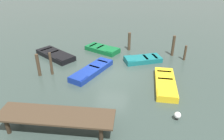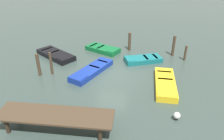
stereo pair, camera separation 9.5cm
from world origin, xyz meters
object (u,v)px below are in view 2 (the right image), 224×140
(mooring_piling_near_right, at_px, (38,65))
(mooring_piling_mid_right, at_px, (174,46))
(rowboat_teal, at_px, (143,59))
(rowboat_yellow, at_px, (165,84))
(rowboat_green, at_px, (103,49))
(rowboat_black, at_px, (56,55))
(marker_buoy, at_px, (177,116))
(mooring_piling_far_left, at_px, (185,53))
(mooring_piling_mid_left, at_px, (130,42))
(dock_segment, at_px, (55,116))
(rowboat_blue, at_px, (92,70))
(mooring_piling_near_left, at_px, (51,64))

(mooring_piling_near_right, bearing_deg, mooring_piling_mid_right, -151.04)
(rowboat_teal, bearing_deg, rowboat_yellow, 90.93)
(rowboat_green, bearing_deg, rowboat_teal, 1.26)
(rowboat_teal, bearing_deg, rowboat_green, -47.42)
(mooring_piling_mid_right, xyz_separation_m, mooring_piling_near_right, (10.04, 5.56, -0.07))
(rowboat_black, bearing_deg, rowboat_yellow, 12.74)
(mooring_piling_near_right, distance_m, marker_buoy, 10.17)
(mooring_piling_mid_right, bearing_deg, mooring_piling_far_left, 137.97)
(rowboat_teal, distance_m, mooring_piling_mid_left, 2.90)
(dock_segment, distance_m, rowboat_blue, 6.17)
(dock_segment, xyz_separation_m, mooring_piling_near_right, (3.57, -5.10, 0.02))
(mooring_piling_far_left, height_order, mooring_piling_mid_left, mooring_piling_mid_left)
(rowboat_black, xyz_separation_m, mooring_piling_mid_right, (-10.24, -2.19, 0.71))
(rowboat_black, bearing_deg, dock_segment, -33.78)
(rowboat_teal, bearing_deg, mooring_piling_mid_left, -84.01)
(rowboat_teal, height_order, rowboat_black, same)
(rowboat_yellow, relative_size, mooring_piling_near_right, 2.35)
(rowboat_blue, bearing_deg, rowboat_teal, 147.49)
(rowboat_black, height_order, mooring_piling_near_left, mooring_piling_near_left)
(mooring_piling_mid_right, bearing_deg, rowboat_yellow, 80.83)
(rowboat_green, height_order, mooring_piling_mid_left, mooring_piling_mid_left)
(mooring_piling_far_left, bearing_deg, dock_segment, 52.89)
(rowboat_yellow, distance_m, mooring_piling_near_right, 9.18)
(dock_segment, relative_size, mooring_piling_near_left, 3.36)
(dock_segment, distance_m, rowboat_yellow, 7.63)
(rowboat_black, bearing_deg, mooring_piling_far_left, 39.08)
(rowboat_teal, bearing_deg, mooring_piling_near_right, 2.96)
(rowboat_blue, bearing_deg, marker_buoy, 74.99)
(mooring_piling_mid_right, bearing_deg, mooring_piling_mid_left, -9.21)
(rowboat_black, distance_m, mooring_piling_near_right, 3.43)
(mooring_piling_mid_right, bearing_deg, rowboat_black, 12.09)
(mooring_piling_mid_left, bearing_deg, rowboat_green, 17.64)
(dock_segment, relative_size, rowboat_black, 1.41)
(rowboat_black, xyz_separation_m, mooring_piling_far_left, (-11.19, -1.34, 0.44))
(rowboat_black, distance_m, mooring_piling_far_left, 11.27)
(mooring_piling_near_left, bearing_deg, marker_buoy, 157.34)
(dock_segment, distance_m, mooring_piling_far_left, 12.30)
(mooring_piling_mid_left, bearing_deg, rowboat_black, 24.41)
(dock_segment, height_order, rowboat_yellow, dock_segment)
(mooring_piling_near_left, xyz_separation_m, mooring_piling_mid_left, (-5.22, -5.86, -0.02))
(rowboat_blue, distance_m, marker_buoy, 7.31)
(mooring_piling_near_right, xyz_separation_m, marker_buoy, (-9.60, 3.32, -0.57))
(rowboat_green, distance_m, mooring_piling_near_right, 6.56)
(mooring_piling_far_left, bearing_deg, mooring_piling_near_left, 23.26)
(rowboat_yellow, height_order, mooring_piling_mid_left, mooring_piling_mid_left)
(mooring_piling_mid_right, xyz_separation_m, mooring_piling_near_left, (9.20, 5.21, -0.05))
(dock_segment, bearing_deg, rowboat_black, -69.63)
(rowboat_green, distance_m, mooring_piling_far_left, 7.41)
(rowboat_teal, relative_size, mooring_piling_mid_right, 1.81)
(rowboat_green, bearing_deg, mooring_piling_near_right, -98.76)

